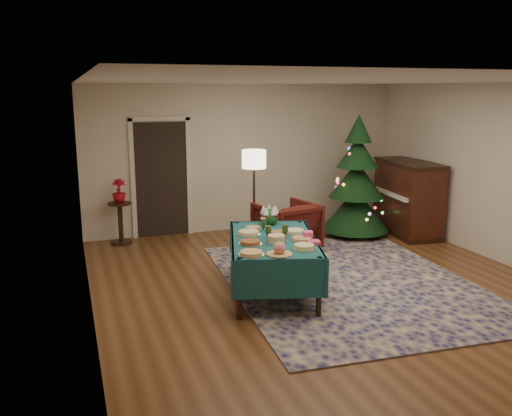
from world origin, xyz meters
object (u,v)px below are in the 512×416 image
object	(u,v)px
buffet_table	(273,249)
christmas_tree	(357,182)
floor_lamp	(254,165)
gift_box	(308,235)
potted_plant	(119,196)
side_table	(121,224)
piano	(407,198)
armchair	(287,224)

from	to	relation	value
buffet_table	christmas_tree	bearing A→B (deg)	41.56
floor_lamp	buffet_table	bearing A→B (deg)	-102.49
gift_box	potted_plant	distance (m)	3.79
floor_lamp	potted_plant	size ratio (longest dim) A/B	4.02
gift_box	potted_plant	bearing A→B (deg)	122.53
buffet_table	gift_box	distance (m)	0.48
floor_lamp	potted_plant	distance (m)	2.36
side_table	piano	world-z (taller)	piano
armchair	potted_plant	size ratio (longest dim) A/B	2.20
side_table	gift_box	bearing A→B (deg)	-57.47
armchair	side_table	distance (m)	2.86
floor_lamp	piano	size ratio (longest dim) A/B	1.01
floor_lamp	christmas_tree	distance (m)	2.01
gift_box	armchair	distance (m)	1.93
armchair	side_table	world-z (taller)	armchair
floor_lamp	potted_plant	bearing A→B (deg)	155.86
side_table	christmas_tree	xyz separation A→B (m)	(4.06, -0.86, 0.63)
armchair	christmas_tree	world-z (taller)	christmas_tree
buffet_table	christmas_tree	distance (m)	3.26
potted_plant	floor_lamp	bearing A→B (deg)	-24.14
side_table	piano	distance (m)	5.14
armchair	floor_lamp	bearing A→B (deg)	-58.13
potted_plant	christmas_tree	distance (m)	4.15
buffet_table	floor_lamp	bearing A→B (deg)	77.51
piano	buffet_table	bearing A→B (deg)	-149.80
buffet_table	potted_plant	size ratio (longest dim) A/B	5.19
gift_box	christmas_tree	distance (m)	3.09
armchair	side_table	bearing A→B (deg)	-41.85
buffet_table	floor_lamp	world-z (taller)	floor_lamp
side_table	potted_plant	size ratio (longest dim) A/B	1.76
buffet_table	potted_plant	xyz separation A→B (m)	(-1.64, 3.01, 0.24)
armchair	floor_lamp	world-z (taller)	floor_lamp
armchair	piano	xyz separation A→B (m)	(2.51, 0.31, 0.21)
potted_plant	piano	xyz separation A→B (m)	(5.03, -1.04, -0.18)
armchair	potted_plant	world-z (taller)	potted_plant
potted_plant	side_table	bearing A→B (deg)	0.00
buffet_table	side_table	bearing A→B (deg)	118.49
buffet_table	floor_lamp	size ratio (longest dim) A/B	1.29
armchair	floor_lamp	size ratio (longest dim) A/B	0.55
buffet_table	potted_plant	distance (m)	3.44
christmas_tree	side_table	bearing A→B (deg)	167.99
gift_box	floor_lamp	xyz separation A→B (m)	(0.06, 2.26, 0.60)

